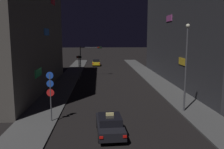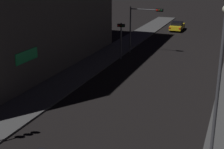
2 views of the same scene
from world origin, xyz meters
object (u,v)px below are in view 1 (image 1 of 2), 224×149
Objects in this scene: taxi at (110,124)px; traffic_light_overhead at (89,55)px; far_car at (96,63)px; sign_pole_left at (50,92)px; street_lamp_near_block at (186,62)px; traffic_light_left_kerb at (79,63)px.

taxi is 0.84× the size of traffic_light_overhead.
sign_pole_left is at bearing -94.63° from far_car.
street_lamp_near_block is (11.82, 2.08, 2.14)m from sign_pole_left.
taxi reaches higher than far_car.
street_lamp_near_block is at bearing 9.96° from sign_pole_left.
street_lamp_near_block is at bearing -76.91° from far_car.
street_lamp_near_block reaches higher than traffic_light_overhead.
traffic_light_left_kerb is at bearing -114.28° from traffic_light_overhead.
taxi is at bearing -84.22° from traffic_light_overhead.
sign_pole_left is at bearing -170.04° from street_lamp_near_block.
traffic_light_overhead is at bearing 95.78° from taxi.
sign_pole_left is at bearing -91.93° from traffic_light_left_kerb.
street_lamp_near_block is (9.74, -20.93, 0.85)m from traffic_light_overhead.
street_lamp_near_block is at bearing -65.04° from traffic_light_overhead.
taxi is 1.02× the size of far_car.
traffic_light_left_kerb is (-1.41, -3.13, -1.04)m from traffic_light_overhead.
far_car is 19.63m from traffic_light_left_kerb.
sign_pole_left reaches higher than taxi.
taxi is at bearing -146.37° from street_lamp_near_block.
sign_pole_left is at bearing 150.25° from taxi.
sign_pole_left is 0.51× the size of street_lamp_near_block.
far_car is (-1.50, 41.91, -0.00)m from taxi.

